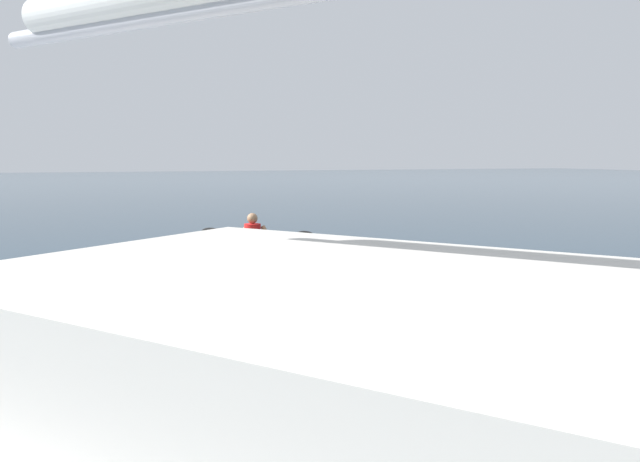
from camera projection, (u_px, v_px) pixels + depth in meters
name	position (u px, v px, depth m)	size (l,w,h in m)	color
ground_plane	(171.00, 266.00, 12.16)	(160.00, 160.00, 0.00)	#233847
kayak	(253.00, 256.00, 12.50)	(3.10, 3.81, 0.27)	#EAB214
kayaker	(253.00, 234.00, 12.47)	(1.97, 1.53, 0.73)	red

